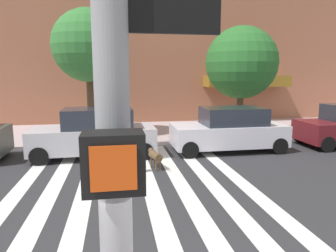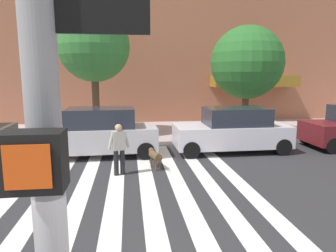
{
  "view_description": "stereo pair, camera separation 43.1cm",
  "coord_description": "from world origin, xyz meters",
  "px_view_note": "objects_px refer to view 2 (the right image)",
  "views": [
    {
      "loc": [
        -1.08,
        -2.32,
        3.14
      ],
      "look_at": [
        0.63,
        7.61,
        1.46
      ],
      "focal_mm": 32.68,
      "sensor_mm": 36.0,
      "label": 1
    },
    {
      "loc": [
        -0.65,
        -2.38,
        3.14
      ],
      "look_at": [
        0.63,
        7.61,
        1.46
      ],
      "focal_mm": 32.68,
      "sensor_mm": 36.0,
      "label": 2
    }
  ],
  "objects_px": {
    "street_tree_middle": "(247,63)",
    "pedestrian_dog_walker": "(119,147)",
    "parked_car_third_in_line": "(232,130)",
    "street_tree_nearest": "(94,46)",
    "dog_on_leash": "(155,156)",
    "parked_car_behind_first": "(98,133)"
  },
  "relations": [
    {
      "from": "pedestrian_dog_walker",
      "to": "dog_on_leash",
      "type": "relative_size",
      "value": 1.61
    },
    {
      "from": "dog_on_leash",
      "to": "pedestrian_dog_walker",
      "type": "bearing_deg",
      "value": -154.8
    },
    {
      "from": "parked_car_third_in_line",
      "to": "street_tree_nearest",
      "type": "bearing_deg",
      "value": 148.68
    },
    {
      "from": "parked_car_third_in_line",
      "to": "pedestrian_dog_walker",
      "type": "height_order",
      "value": "parked_car_third_in_line"
    },
    {
      "from": "parked_car_third_in_line",
      "to": "dog_on_leash",
      "type": "bearing_deg",
      "value": -150.2
    },
    {
      "from": "dog_on_leash",
      "to": "street_tree_nearest",
      "type": "bearing_deg",
      "value": 114.14
    },
    {
      "from": "parked_car_third_in_line",
      "to": "street_tree_middle",
      "type": "distance_m",
      "value": 4.36
    },
    {
      "from": "parked_car_behind_first",
      "to": "parked_car_third_in_line",
      "type": "bearing_deg",
      "value": -0.01
    },
    {
      "from": "parked_car_third_in_line",
      "to": "street_tree_nearest",
      "type": "xyz_separation_m",
      "value": [
        -5.84,
        3.55,
        3.62
      ]
    },
    {
      "from": "street_tree_middle",
      "to": "pedestrian_dog_walker",
      "type": "xyz_separation_m",
      "value": [
        -6.19,
        -5.35,
        -2.81
      ]
    },
    {
      "from": "street_tree_middle",
      "to": "dog_on_leash",
      "type": "bearing_deg",
      "value": -136.28
    },
    {
      "from": "parked_car_third_in_line",
      "to": "parked_car_behind_first",
      "type": "bearing_deg",
      "value": 179.99
    },
    {
      "from": "parked_car_third_in_line",
      "to": "street_tree_nearest",
      "type": "height_order",
      "value": "street_tree_nearest"
    },
    {
      "from": "street_tree_nearest",
      "to": "pedestrian_dog_walker",
      "type": "distance_m",
      "value": 7.13
    },
    {
      "from": "street_tree_middle",
      "to": "dog_on_leash",
      "type": "distance_m",
      "value": 7.68
    },
    {
      "from": "pedestrian_dog_walker",
      "to": "dog_on_leash",
      "type": "xyz_separation_m",
      "value": [
        1.17,
        0.55,
        -0.48
      ]
    },
    {
      "from": "street_tree_nearest",
      "to": "pedestrian_dog_walker",
      "type": "bearing_deg",
      "value": -77.98
    },
    {
      "from": "parked_car_behind_first",
      "to": "dog_on_leash",
      "type": "relative_size",
      "value": 4.63
    },
    {
      "from": "parked_car_third_in_line",
      "to": "pedestrian_dog_walker",
      "type": "distance_m",
      "value": 5.19
    },
    {
      "from": "parked_car_behind_first",
      "to": "street_tree_middle",
      "type": "relative_size",
      "value": 0.87
    },
    {
      "from": "dog_on_leash",
      "to": "parked_car_third_in_line",
      "type": "bearing_deg",
      "value": 29.8
    },
    {
      "from": "street_tree_middle",
      "to": "pedestrian_dog_walker",
      "type": "bearing_deg",
      "value": -139.17
    }
  ]
}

